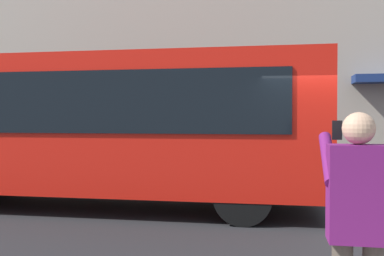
# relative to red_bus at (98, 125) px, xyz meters

# --- Properties ---
(ground_plane) EXTENTS (60.00, 60.00, 0.00)m
(ground_plane) POSITION_rel_red_bus_xyz_m (-4.59, 0.51, -1.68)
(ground_plane) COLOR #232326
(red_bus) EXTENTS (9.05, 2.54, 3.08)m
(red_bus) POSITION_rel_red_bus_xyz_m (0.00, 0.00, 0.00)
(red_bus) COLOR red
(red_bus) RESTS_ON ground_plane
(pedestrian_photographer) EXTENTS (0.53, 0.52, 1.70)m
(pedestrian_photographer) POSITION_rel_red_bus_xyz_m (-4.10, 5.48, -0.54)
(pedestrian_photographer) COLOR #4C4238
(pedestrian_photographer) RESTS_ON sidewalk_curb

